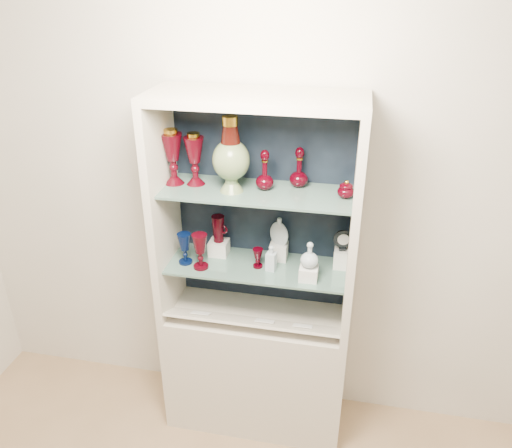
% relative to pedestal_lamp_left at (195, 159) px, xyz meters
% --- Properties ---
extents(wall_back, '(3.50, 0.02, 2.80)m').
position_rel_pedestal_lamp_left_xyz_m(wall_back, '(0.32, 0.17, -0.20)').
color(wall_back, beige).
rests_on(wall_back, ground).
extents(cabinet_base, '(1.00, 0.40, 0.75)m').
position_rel_pedestal_lamp_left_xyz_m(cabinet_base, '(0.32, -0.05, -1.23)').
color(cabinet_base, beige).
rests_on(cabinet_base, ground).
extents(cabinet_back_panel, '(0.98, 0.02, 1.15)m').
position_rel_pedestal_lamp_left_xyz_m(cabinet_back_panel, '(0.32, 0.14, -0.28)').
color(cabinet_back_panel, black).
rests_on(cabinet_back_panel, cabinet_base).
extents(cabinet_side_left, '(0.04, 0.40, 1.15)m').
position_rel_pedestal_lamp_left_xyz_m(cabinet_side_left, '(-0.16, -0.05, -0.28)').
color(cabinet_side_left, beige).
rests_on(cabinet_side_left, cabinet_base).
extents(cabinet_side_right, '(0.04, 0.40, 1.15)m').
position_rel_pedestal_lamp_left_xyz_m(cabinet_side_right, '(0.80, -0.05, -0.28)').
color(cabinet_side_right, beige).
rests_on(cabinet_side_right, cabinet_base).
extents(cabinet_top_cap, '(1.00, 0.40, 0.04)m').
position_rel_pedestal_lamp_left_xyz_m(cabinet_top_cap, '(0.32, -0.05, 0.32)').
color(cabinet_top_cap, beige).
rests_on(cabinet_top_cap, cabinet_side_left).
extents(shelf_lower, '(0.92, 0.34, 0.01)m').
position_rel_pedestal_lamp_left_xyz_m(shelf_lower, '(0.32, -0.03, -0.56)').
color(shelf_lower, slate).
rests_on(shelf_lower, cabinet_side_left).
extents(shelf_upper, '(0.92, 0.34, 0.01)m').
position_rel_pedestal_lamp_left_xyz_m(shelf_upper, '(0.32, -0.03, -0.14)').
color(shelf_upper, slate).
rests_on(shelf_upper, cabinet_side_left).
extents(label_ledge, '(0.92, 0.17, 0.09)m').
position_rel_pedestal_lamp_left_xyz_m(label_ledge, '(0.32, -0.16, -0.82)').
color(label_ledge, beige).
rests_on(label_ledge, cabinet_base).
extents(label_card_0, '(0.10, 0.06, 0.03)m').
position_rel_pedestal_lamp_left_xyz_m(label_card_0, '(0.04, -0.16, -0.81)').
color(label_card_0, white).
rests_on(label_card_0, label_ledge).
extents(label_card_1, '(0.10, 0.06, 0.03)m').
position_rel_pedestal_lamp_left_xyz_m(label_card_1, '(0.39, -0.16, -0.81)').
color(label_card_1, white).
rests_on(label_card_1, label_ledge).
extents(label_card_2, '(0.10, 0.06, 0.03)m').
position_rel_pedestal_lamp_left_xyz_m(label_card_2, '(0.58, -0.16, -0.81)').
color(label_card_2, white).
rests_on(label_card_2, label_ledge).
extents(pedestal_lamp_left, '(0.10, 0.10, 0.26)m').
position_rel_pedestal_lamp_left_xyz_m(pedestal_lamp_left, '(0.00, 0.00, 0.00)').
color(pedestal_lamp_left, '#44030D').
rests_on(pedestal_lamp_left, shelf_upper).
extents(pedestal_lamp_right, '(0.11, 0.11, 0.28)m').
position_rel_pedestal_lamp_left_xyz_m(pedestal_lamp_right, '(-0.11, -0.01, 0.01)').
color(pedestal_lamp_right, '#44030D').
rests_on(pedestal_lamp_right, shelf_upper).
extents(enamel_urn, '(0.21, 0.21, 0.37)m').
position_rel_pedestal_lamp_left_xyz_m(enamel_urn, '(0.20, -0.05, 0.05)').
color(enamel_urn, '#064115').
rests_on(enamel_urn, shelf_upper).
extents(ruby_decanter_a, '(0.10, 0.10, 0.23)m').
position_rel_pedestal_lamp_left_xyz_m(ruby_decanter_a, '(0.35, -0.00, -0.02)').
color(ruby_decanter_a, '#3A0009').
rests_on(ruby_decanter_a, shelf_upper).
extents(ruby_decanter_b, '(0.11, 0.11, 0.21)m').
position_rel_pedestal_lamp_left_xyz_m(ruby_decanter_b, '(0.51, 0.07, -0.02)').
color(ruby_decanter_b, '#3A0009').
rests_on(ruby_decanter_b, shelf_upper).
extents(lidded_bowl, '(0.09, 0.09, 0.09)m').
position_rel_pedestal_lamp_left_xyz_m(lidded_bowl, '(0.74, -0.03, -0.09)').
color(lidded_bowl, '#3A0009').
rests_on(lidded_bowl, shelf_upper).
extents(cobalt_goblet, '(0.08, 0.08, 0.17)m').
position_rel_pedestal_lamp_left_xyz_m(cobalt_goblet, '(-0.06, -0.08, -0.47)').
color(cobalt_goblet, '#071238').
rests_on(cobalt_goblet, shelf_lower).
extents(ruby_goblet_tall, '(0.09, 0.09, 0.19)m').
position_rel_pedestal_lamp_left_xyz_m(ruby_goblet_tall, '(0.04, -0.11, -0.45)').
color(ruby_goblet_tall, '#44030D').
rests_on(ruby_goblet_tall, shelf_lower).
extents(ruby_goblet_small, '(0.06, 0.06, 0.11)m').
position_rel_pedestal_lamp_left_xyz_m(ruby_goblet_small, '(0.33, -0.05, -0.50)').
color(ruby_goblet_small, '#3A0009').
rests_on(ruby_goblet_small, shelf_lower).
extents(riser_ruby_pitcher, '(0.10, 0.10, 0.08)m').
position_rel_pedestal_lamp_left_xyz_m(riser_ruby_pitcher, '(0.09, 0.04, -0.51)').
color(riser_ruby_pitcher, silver).
rests_on(riser_ruby_pitcher, shelf_lower).
extents(ruby_pitcher, '(0.13, 0.11, 0.15)m').
position_rel_pedestal_lamp_left_xyz_m(ruby_pitcher, '(0.09, 0.04, -0.40)').
color(ruby_pitcher, '#44030D').
rests_on(ruby_pitcher, riser_ruby_pitcher).
extents(clear_square_bottle, '(0.06, 0.06, 0.14)m').
position_rel_pedestal_lamp_left_xyz_m(clear_square_bottle, '(0.40, -0.06, -0.48)').
color(clear_square_bottle, '#A9BAC6').
rests_on(clear_square_bottle, shelf_lower).
extents(riser_flat_flask, '(0.09, 0.09, 0.09)m').
position_rel_pedestal_lamp_left_xyz_m(riser_flat_flask, '(0.42, 0.06, -0.51)').
color(riser_flat_flask, silver).
rests_on(riser_flat_flask, shelf_lower).
extents(flat_flask, '(0.12, 0.08, 0.15)m').
position_rel_pedestal_lamp_left_xyz_m(flat_flask, '(0.42, 0.06, -0.38)').
color(flat_flask, silver).
rests_on(flat_flask, riser_flat_flask).
extents(riser_clear_round_decanter, '(0.09, 0.09, 0.07)m').
position_rel_pedestal_lamp_left_xyz_m(riser_clear_round_decanter, '(0.60, -0.11, -0.52)').
color(riser_clear_round_decanter, silver).
rests_on(riser_clear_round_decanter, shelf_lower).
extents(clear_round_decanter, '(0.10, 0.10, 0.13)m').
position_rel_pedestal_lamp_left_xyz_m(clear_round_decanter, '(0.60, -0.11, -0.41)').
color(clear_round_decanter, '#A9BAC6').
rests_on(clear_round_decanter, riser_clear_round_decanter).
extents(riser_cameo_medallion, '(0.08, 0.08, 0.10)m').
position_rel_pedestal_lamp_left_xyz_m(riser_cameo_medallion, '(0.75, 0.04, -0.50)').
color(riser_cameo_medallion, silver).
rests_on(riser_cameo_medallion, shelf_lower).
extents(cameo_medallion, '(0.10, 0.05, 0.12)m').
position_rel_pedestal_lamp_left_xyz_m(cameo_medallion, '(0.75, 0.04, -0.39)').
color(cameo_medallion, black).
rests_on(cameo_medallion, riser_cameo_medallion).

